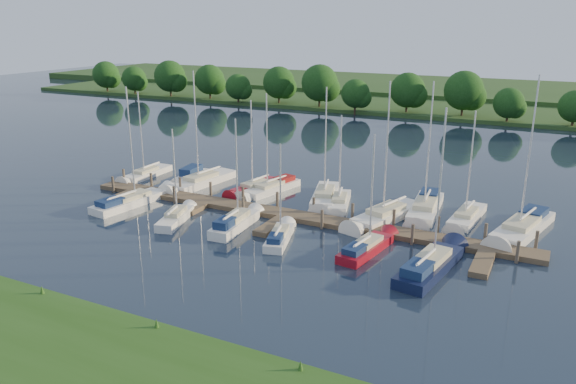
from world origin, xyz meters
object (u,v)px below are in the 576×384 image
at_px(motorboat, 191,177).
at_px(sailboat_s_2, 236,224).
at_px(sailboat_n_5, 325,198).
at_px(sailboat_n_0, 146,175).
at_px(dock, 285,217).

bearing_deg(motorboat, sailboat_s_2, 132.90).
bearing_deg(sailboat_n_5, sailboat_n_0, -13.32).
height_order(sailboat_n_0, sailboat_n_5, sailboat_n_5).
bearing_deg(motorboat, dock, 149.53).
bearing_deg(sailboat_n_0, dock, 164.14).
height_order(dock, sailboat_s_2, sailboat_s_2).
height_order(dock, motorboat, motorboat).
bearing_deg(sailboat_s_2, motorboat, 135.22).
xyz_separation_m(sailboat_n_0, sailboat_s_2, (16.33, -8.59, 0.08)).
relative_size(dock, motorboat, 6.91).
distance_m(dock, sailboat_n_5, 6.19).
relative_size(sailboat_n_0, motorboat, 1.59).
height_order(sailboat_n_5, sailboat_s_2, sailboat_n_5).
distance_m(dock, sailboat_s_2, 4.36).
height_order(sailboat_n_0, sailboat_s_2, sailboat_n_0).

